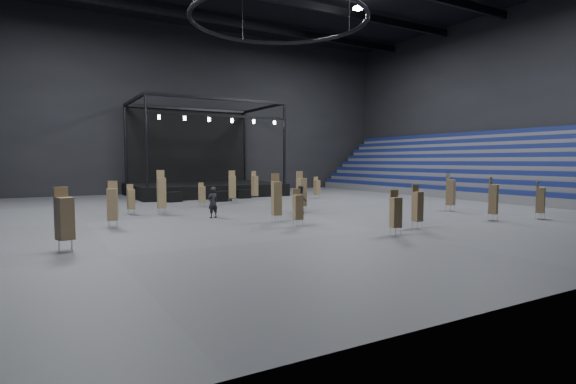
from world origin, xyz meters
TOP-DOWN VIEW (x-y plane):
  - floor at (0.00, 0.00)m, footprint 50.00×50.00m
  - wall_back at (0.00, 21.00)m, footprint 50.00×0.20m
  - wall_right at (25.00, 0.00)m, footprint 0.20×42.00m
  - bleachers_right at (22.94, 0.00)m, footprint 7.20×40.00m
  - stage at (0.00, 16.24)m, footprint 14.00×10.00m
  - truss_ring at (-0.00, 0.00)m, footprint 12.30×12.30m
  - flight_case_left at (-4.70, 9.68)m, footprint 1.40×0.92m
  - flight_case_mid at (-0.91, 8.16)m, footprint 1.34×0.70m
  - flight_case_right at (1.91, 10.07)m, footprint 1.30×0.79m
  - chair_stack_0 at (-9.53, 2.36)m, footprint 0.45×0.45m
  - chair_stack_1 at (2.03, -10.96)m, footprint 0.44×0.44m
  - chair_stack_2 at (0.51, -2.13)m, footprint 0.57×0.57m
  - chair_stack_3 at (-2.97, -7.42)m, footprint 0.50×0.50m
  - chair_stack_4 at (-11.47, -3.18)m, footprint 0.61×0.61m
  - chair_stack_5 at (-0.44, -11.99)m, footprint 0.51×0.51m
  - chair_stack_6 at (11.03, -11.99)m, footprint 0.57×0.57m
  - chair_stack_7 at (8.11, -10.95)m, footprint 0.57×0.57m
  - chair_stack_8 at (-7.84, 1.32)m, footprint 0.53×0.53m
  - chair_stack_9 at (-0.97, 6.06)m, footprint 0.68×0.68m
  - chair_stack_10 at (-14.00, -8.53)m, footprint 0.70×0.70m
  - chair_stack_11 at (9.79, -6.50)m, footprint 0.65×0.65m
  - chair_stack_12 at (-3.17, -5.44)m, footprint 0.55×0.55m
  - chair_stack_13 at (7.49, 6.49)m, footprint 0.47×0.47m
  - chair_stack_14 at (1.97, 8.01)m, footprint 0.49×0.49m
  - chair_stack_15 at (-4.02, 4.63)m, footprint 0.43×0.43m
  - man_center at (-5.57, -1.83)m, footprint 0.79×0.64m
  - crew_member at (0.22, -2.52)m, footprint 0.87×1.02m

SIDE VIEW (x-z plane):
  - floor at x=0.00m, z-range 0.00..0.00m
  - flight_case_right at x=1.91m, z-range 0.00..0.81m
  - flight_case_left at x=-4.70m, z-range 0.00..0.86m
  - flight_case_mid at x=-0.91m, z-range 0.00..0.89m
  - crew_member at x=0.22m, z-range 0.00..1.82m
  - man_center at x=-5.57m, z-range 0.00..1.87m
  - chair_stack_15 at x=-4.02m, z-range 0.06..1.88m
  - chair_stack_0 at x=-9.53m, z-range 0.06..2.01m
  - chair_stack_3 at x=-2.97m, z-range 0.07..2.04m
  - chair_stack_13 at x=7.49m, z-range 0.07..2.06m
  - chair_stack_5 at x=-0.44m, z-range 0.05..2.15m
  - chair_stack_1 at x=2.03m, z-range 0.03..2.27m
  - chair_stack_6 at x=11.03m, z-range 0.04..2.27m
  - chair_stack_4 at x=-11.47m, z-range 0.05..2.47m
  - chair_stack_7 at x=8.11m, z-range 0.02..2.52m
  - chair_stack_10 at x=-14.00m, z-range 0.07..2.53m
  - chair_stack_14 at x=1.97m, z-range 0.03..2.58m
  - chair_stack_11 at x=9.79m, z-range 0.04..2.63m
  - chair_stack_9 at x=-0.97m, z-range 0.05..2.71m
  - chair_stack_12 at x=-3.17m, z-range 0.02..2.77m
  - chair_stack_2 at x=0.51m, z-range 0.03..2.80m
  - chair_stack_8 at x=-7.84m, z-range 0.02..2.87m
  - stage at x=0.00m, z-range -3.15..6.05m
  - bleachers_right at x=22.94m, z-range -1.47..4.93m
  - wall_back at x=0.00m, z-range 0.00..18.00m
  - wall_right at x=25.00m, z-range 0.00..18.00m
  - truss_ring at x=0.00m, z-range 10.43..15.58m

